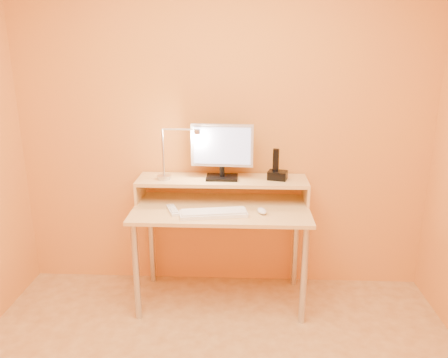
{
  "coord_description": "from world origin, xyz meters",
  "views": [
    {
      "loc": [
        0.15,
        -1.66,
        1.79
      ],
      "look_at": [
        0.02,
        1.13,
        0.94
      ],
      "focal_mm": 35.5,
      "sensor_mm": 36.0,
      "label": 1
    }
  ],
  "objects_px": {
    "lamp_base": "(164,177)",
    "mouse": "(262,211)",
    "monitor_panel": "(222,145)",
    "keyboard": "(213,214)",
    "phone_dock": "(278,175)",
    "remote_control": "(173,210)"
  },
  "relations": [
    {
      "from": "keyboard",
      "to": "mouse",
      "type": "relative_size",
      "value": 4.35
    },
    {
      "from": "lamp_base",
      "to": "phone_dock",
      "type": "distance_m",
      "value": 0.8
    },
    {
      "from": "keyboard",
      "to": "mouse",
      "type": "xyz_separation_m",
      "value": [
        0.32,
        0.05,
        0.01
      ]
    },
    {
      "from": "phone_dock",
      "to": "mouse",
      "type": "bearing_deg",
      "value": -100.0
    },
    {
      "from": "lamp_base",
      "to": "keyboard",
      "type": "xyz_separation_m",
      "value": [
        0.37,
        -0.27,
        -0.16
      ]
    },
    {
      "from": "monitor_panel",
      "to": "phone_dock",
      "type": "height_order",
      "value": "monitor_panel"
    },
    {
      "from": "monitor_panel",
      "to": "mouse",
      "type": "distance_m",
      "value": 0.54
    },
    {
      "from": "phone_dock",
      "to": "keyboard",
      "type": "height_order",
      "value": "phone_dock"
    },
    {
      "from": "lamp_base",
      "to": "keyboard",
      "type": "distance_m",
      "value": 0.48
    },
    {
      "from": "phone_dock",
      "to": "lamp_base",
      "type": "bearing_deg",
      "value": -163.43
    },
    {
      "from": "monitor_panel",
      "to": "lamp_base",
      "type": "relative_size",
      "value": 4.34
    },
    {
      "from": "lamp_base",
      "to": "mouse",
      "type": "bearing_deg",
      "value": -17.91
    },
    {
      "from": "keyboard",
      "to": "mouse",
      "type": "bearing_deg",
      "value": -1.13
    },
    {
      "from": "lamp_base",
      "to": "keyboard",
      "type": "height_order",
      "value": "lamp_base"
    },
    {
      "from": "monitor_panel",
      "to": "keyboard",
      "type": "xyz_separation_m",
      "value": [
        -0.04,
        -0.31,
        -0.39
      ]
    },
    {
      "from": "monitor_panel",
      "to": "phone_dock",
      "type": "relative_size",
      "value": 3.34
    },
    {
      "from": "monitor_panel",
      "to": "lamp_base",
      "type": "height_order",
      "value": "monitor_panel"
    },
    {
      "from": "lamp_base",
      "to": "remote_control",
      "type": "height_order",
      "value": "lamp_base"
    },
    {
      "from": "mouse",
      "to": "phone_dock",
      "type": "bearing_deg",
      "value": 50.78
    },
    {
      "from": "phone_dock",
      "to": "monitor_panel",
      "type": "bearing_deg",
      "value": -167.06
    },
    {
      "from": "monitor_panel",
      "to": "keyboard",
      "type": "height_order",
      "value": "monitor_panel"
    },
    {
      "from": "lamp_base",
      "to": "remote_control",
      "type": "bearing_deg",
      "value": -67.21
    }
  ]
}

